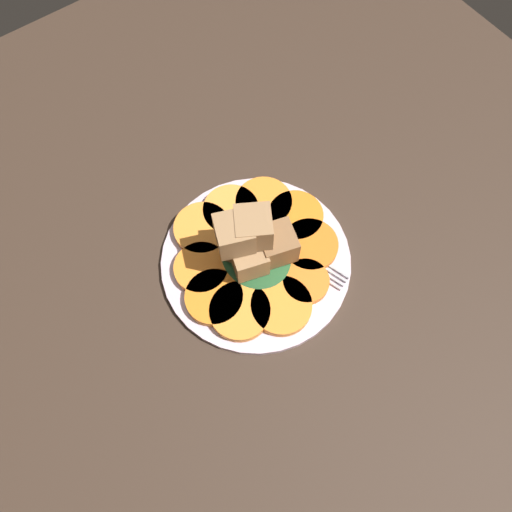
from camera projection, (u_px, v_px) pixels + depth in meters
The scene contains 14 objects.
table_slab at pixel (256, 265), 69.72cm from camera, with size 120.00×120.00×2.00cm, color #38281E.
plate at pixel (256, 261), 68.33cm from camera, with size 25.93×25.93×1.05cm.
carrot_slice_0 at pixel (306, 282), 65.77cm from camera, with size 6.18×6.18×1.29cm, color orange.
carrot_slice_1 at pixel (310, 245), 67.91cm from camera, with size 7.70×7.70×1.29cm, color orange.
carrot_slice_2 at pixel (295, 216), 69.72cm from camera, with size 7.75×7.75×1.29cm, color orange.
carrot_slice_3 at pixel (264, 203), 70.58cm from camera, with size 8.00×8.00×1.29cm, color orange.
carrot_slice_4 at pixel (231, 211), 70.08cm from camera, with size 7.87×7.87×1.29cm, color #F9963A.
carrot_slice_5 at pixel (202, 229), 68.93cm from camera, with size 7.88×7.88×1.29cm, color orange.
carrot_slice_6 at pixel (201, 268), 66.55cm from camera, with size 7.29×7.29×1.29cm, color orange.
carrot_slice_7 at pixel (214, 297), 64.89cm from camera, with size 7.61×7.61×1.29cm, color orange.
carrot_slice_8 at pixel (240, 311), 64.14cm from camera, with size 7.92×7.92×1.29cm, color orange.
carrot_slice_9 at pixel (281, 306), 64.44cm from camera, with size 7.97×7.97×1.29cm, color orange.
center_pile at pixel (253, 246), 63.92cm from camera, with size 11.04×10.40×10.73cm.
fork at pixel (292, 250), 68.11cm from camera, with size 17.37×7.23×0.40cm.
Camera 1 is at (-21.78, 15.88, 65.31)cm, focal length 35.00 mm.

